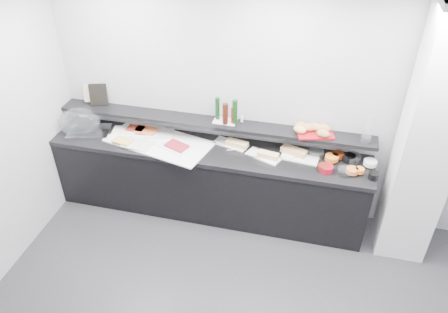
% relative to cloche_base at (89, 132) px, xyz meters
% --- Properties ---
extents(back_wall, '(5.00, 0.02, 2.70)m').
position_rel_cloche_base_xyz_m(back_wall, '(2.13, 0.33, 0.43)').
color(back_wall, '#AAACB1').
rests_on(back_wall, ground).
extents(ceiling, '(5.00, 5.00, 0.00)m').
position_rel_cloche_base_xyz_m(ceiling, '(2.13, -1.67, 1.78)').
color(ceiling, white).
rests_on(ceiling, back_wall).
extents(column, '(0.50, 0.50, 2.70)m').
position_rel_cloche_base_xyz_m(column, '(3.63, -0.02, 0.43)').
color(column, silver).
rests_on(column, ground).
extents(buffet_cabinet, '(3.60, 0.60, 0.85)m').
position_rel_cloche_base_xyz_m(buffet_cabinet, '(1.43, 0.03, -0.50)').
color(buffet_cabinet, black).
rests_on(buffet_cabinet, ground).
extents(counter_top, '(3.62, 0.62, 0.05)m').
position_rel_cloche_base_xyz_m(counter_top, '(1.43, 0.03, -0.05)').
color(counter_top, black).
rests_on(counter_top, buffet_cabinet).
extents(wall_shelf, '(3.60, 0.25, 0.04)m').
position_rel_cloche_base_xyz_m(wall_shelf, '(1.43, 0.20, 0.21)').
color(wall_shelf, black).
rests_on(wall_shelf, back_wall).
extents(cloche_base, '(0.55, 0.43, 0.04)m').
position_rel_cloche_base_xyz_m(cloche_base, '(0.00, 0.00, 0.00)').
color(cloche_base, '#BABDC1').
rests_on(cloche_base, counter_top).
extents(cloche_dome, '(0.57, 0.48, 0.34)m').
position_rel_cloche_base_xyz_m(cloche_dome, '(-0.12, 0.02, 0.11)').
color(cloche_dome, white).
rests_on(cloche_dome, cloche_base).
extents(linen_runner, '(1.28, 0.82, 0.01)m').
position_rel_cloche_base_xyz_m(linen_runner, '(0.86, 0.01, -0.01)').
color(linen_runner, white).
rests_on(linen_runner, counter_top).
extents(platter_meat_a, '(0.30, 0.23, 0.01)m').
position_rel_cloche_base_xyz_m(platter_meat_a, '(0.39, 0.12, 0.00)').
color(platter_meat_a, white).
rests_on(platter_meat_a, linen_runner).
extents(food_meat_a, '(0.21, 0.14, 0.02)m').
position_rel_cloche_base_xyz_m(food_meat_a, '(0.52, 0.17, 0.02)').
color(food_meat_a, maroon).
rests_on(food_meat_a, platter_meat_a).
extents(platter_salmon, '(0.37, 0.29, 0.01)m').
position_rel_cloche_base_xyz_m(platter_salmon, '(0.82, 0.15, 0.00)').
color(platter_salmon, white).
rests_on(platter_salmon, linen_runner).
extents(food_salmon, '(0.26, 0.18, 0.02)m').
position_rel_cloche_base_xyz_m(food_salmon, '(0.65, 0.16, 0.02)').
color(food_salmon, orange).
rests_on(food_salmon, platter_salmon).
extents(platter_cheese, '(0.35, 0.26, 0.01)m').
position_rel_cloche_base_xyz_m(platter_cheese, '(0.66, -0.12, 0.00)').
color(platter_cheese, silver).
rests_on(platter_cheese, linen_runner).
extents(food_cheese, '(0.24, 0.18, 0.02)m').
position_rel_cloche_base_xyz_m(food_cheese, '(0.48, -0.12, 0.02)').
color(food_cheese, '#E1B457').
rests_on(food_cheese, platter_cheese).
extents(platter_meat_b, '(0.37, 0.32, 0.01)m').
position_rel_cloche_base_xyz_m(platter_meat_b, '(1.10, -0.07, 0.00)').
color(platter_meat_b, white).
rests_on(platter_meat_b, linen_runner).
extents(food_meat_b, '(0.29, 0.24, 0.02)m').
position_rel_cloche_base_xyz_m(food_meat_b, '(1.10, -0.07, 0.02)').
color(food_meat_b, maroon).
rests_on(food_meat_b, platter_meat_b).
extents(sandwich_plate_left, '(0.42, 0.26, 0.01)m').
position_rel_cloche_base_xyz_m(sandwich_plate_left, '(1.67, 0.16, -0.01)').
color(sandwich_plate_left, silver).
rests_on(sandwich_plate_left, counter_top).
extents(sandwich_food_left, '(0.26, 0.15, 0.06)m').
position_rel_cloche_base_xyz_m(sandwich_food_left, '(1.75, 0.13, 0.02)').
color(sandwich_food_left, '#E2C576').
rests_on(sandwich_food_left, sandwich_plate_left).
extents(tongs_left, '(0.16, 0.05, 0.01)m').
position_rel_cloche_base_xyz_m(tongs_left, '(1.73, 0.04, -0.00)').
color(tongs_left, '#B6B9BD').
rests_on(tongs_left, sandwich_plate_left).
extents(sandwich_plate_mid, '(0.42, 0.30, 0.01)m').
position_rel_cloche_base_xyz_m(sandwich_plate_mid, '(2.07, 0.01, -0.01)').
color(sandwich_plate_mid, white).
rests_on(sandwich_plate_mid, counter_top).
extents(sandwich_food_mid, '(0.23, 0.12, 0.06)m').
position_rel_cloche_base_xyz_m(sandwich_food_mid, '(2.12, -0.01, 0.02)').
color(sandwich_food_mid, '#DEB474').
rests_on(sandwich_food_mid, sandwich_plate_mid).
extents(tongs_mid, '(0.16, 0.03, 0.01)m').
position_rel_cloche_base_xyz_m(tongs_mid, '(1.96, -0.03, -0.00)').
color(tongs_mid, silver).
rests_on(tongs_mid, sandwich_plate_mid).
extents(sandwich_plate_right, '(0.42, 0.22, 0.01)m').
position_rel_cloche_base_xyz_m(sandwich_plate_right, '(2.45, 0.07, -0.01)').
color(sandwich_plate_right, white).
rests_on(sandwich_plate_right, counter_top).
extents(sandwich_food_right, '(0.30, 0.19, 0.06)m').
position_rel_cloche_base_xyz_m(sandwich_food_right, '(2.38, 0.13, 0.02)').
color(sandwich_food_right, tan).
rests_on(sandwich_food_right, sandwich_plate_right).
extents(tongs_right, '(0.14, 0.10, 0.01)m').
position_rel_cloche_base_xyz_m(tongs_right, '(2.42, 0.06, -0.00)').
color(tongs_right, '#B8BCC0').
rests_on(tongs_right, sandwich_plate_right).
extents(bowl_glass_fruit, '(0.21, 0.21, 0.07)m').
position_rel_cloche_base_xyz_m(bowl_glass_fruit, '(2.62, 0.15, 0.02)').
color(bowl_glass_fruit, white).
rests_on(bowl_glass_fruit, counter_top).
extents(fill_glass_fruit, '(0.18, 0.18, 0.05)m').
position_rel_cloche_base_xyz_m(fill_glass_fruit, '(2.79, 0.10, 0.03)').
color(fill_glass_fruit, orange).
rests_on(fill_glass_fruit, bowl_glass_fruit).
extents(bowl_black_jam, '(0.18, 0.18, 0.07)m').
position_rel_cloche_base_xyz_m(bowl_black_jam, '(2.97, 0.15, 0.02)').
color(bowl_black_jam, black).
rests_on(bowl_black_jam, counter_top).
extents(fill_black_jam, '(0.16, 0.16, 0.05)m').
position_rel_cloche_base_xyz_m(fill_black_jam, '(2.85, 0.17, 0.03)').
color(fill_black_jam, '#5F210D').
rests_on(fill_black_jam, bowl_black_jam).
extents(bowl_glass_cream, '(0.17, 0.17, 0.07)m').
position_rel_cloche_base_xyz_m(bowl_glass_cream, '(3.01, 0.16, 0.02)').
color(bowl_glass_cream, white).
rests_on(bowl_glass_cream, counter_top).
extents(fill_glass_cream, '(0.16, 0.16, 0.05)m').
position_rel_cloche_base_xyz_m(fill_glass_cream, '(3.18, 0.10, 0.03)').
color(fill_glass_cream, white).
rests_on(fill_glass_cream, bowl_glass_cream).
extents(bowl_red_jam, '(0.15, 0.15, 0.07)m').
position_rel_cloche_base_xyz_m(bowl_red_jam, '(2.74, -0.09, 0.02)').
color(bowl_red_jam, maroon).
rests_on(bowl_red_jam, counter_top).
extents(fill_red_jam, '(0.11, 0.11, 0.05)m').
position_rel_cloche_base_xyz_m(fill_red_jam, '(2.71, -0.09, 0.03)').
color(fill_red_jam, '#5B180D').
rests_on(fill_red_jam, bowl_red_jam).
extents(bowl_glass_salmon, '(0.16, 0.16, 0.07)m').
position_rel_cloche_base_xyz_m(bowl_glass_salmon, '(2.93, -0.11, 0.02)').
color(bowl_glass_salmon, white).
rests_on(bowl_glass_salmon, counter_top).
extents(fill_glass_salmon, '(0.16, 0.16, 0.05)m').
position_rel_cloche_base_xyz_m(fill_glass_salmon, '(3.00, -0.08, 0.03)').
color(fill_glass_salmon, orange).
rests_on(fill_glass_salmon, bowl_glass_salmon).
extents(bowl_black_fruit, '(0.12, 0.12, 0.07)m').
position_rel_cloche_base_xyz_m(bowl_black_fruit, '(3.21, -0.10, 0.02)').
color(bowl_black_fruit, black).
rests_on(bowl_black_fruit, counter_top).
extents(fill_black_fruit, '(0.11, 0.11, 0.05)m').
position_rel_cloche_base_xyz_m(fill_black_fruit, '(3.08, -0.06, 0.03)').
color(fill_black_fruit, orange).
rests_on(fill_black_fruit, bowl_black_fruit).
extents(framed_print, '(0.22, 0.13, 0.26)m').
position_rel_cloche_base_xyz_m(framed_print, '(0.05, 0.26, 0.36)').
color(framed_print, black).
rests_on(framed_print, wall_shelf).
extents(print_art, '(0.17, 0.09, 0.22)m').
position_rel_cloche_base_xyz_m(print_art, '(-0.07, 0.28, 0.36)').
color(print_art, '#CAA792').
rests_on(print_art, framed_print).
extents(condiment_tray, '(0.26, 0.16, 0.01)m').
position_rel_cloche_base_xyz_m(condiment_tray, '(1.59, 0.23, 0.24)').
color(condiment_tray, white).
rests_on(condiment_tray, wall_shelf).
extents(bottle_green_a, '(0.06, 0.06, 0.26)m').
position_rel_cloche_base_xyz_m(bottle_green_a, '(1.49, 0.25, 0.37)').
color(bottle_green_a, '#0E3413').
rests_on(bottle_green_a, condiment_tray).
extents(bottle_brown, '(0.08, 0.08, 0.24)m').
position_rel_cloche_base_xyz_m(bottle_brown, '(1.60, 0.17, 0.36)').
color(bottle_brown, '#361309').
rests_on(bottle_brown, condiment_tray).
extents(bottle_green_b, '(0.07, 0.07, 0.28)m').
position_rel_cloche_base_xyz_m(bottle_green_b, '(1.70, 0.21, 0.38)').
color(bottle_green_b, '#0E350F').
rests_on(bottle_green_b, condiment_tray).
extents(bottle_hot, '(0.06, 0.06, 0.18)m').
position_rel_cloche_base_xyz_m(bottle_hot, '(1.68, 0.21, 0.33)').
color(bottle_hot, '#9E0B14').
rests_on(bottle_hot, condiment_tray).
extents(shaker_salt, '(0.03, 0.03, 0.07)m').
position_rel_cloche_base_xyz_m(shaker_salt, '(1.69, 0.24, 0.28)').
color(shaker_salt, white).
rests_on(shaker_salt, condiment_tray).
extents(shaker_pepper, '(0.03, 0.03, 0.07)m').
position_rel_cloche_base_xyz_m(shaker_pepper, '(1.77, 0.25, 0.28)').
color(shaker_pepper, white).
rests_on(shaker_pepper, condiment_tray).
extents(bread_tray, '(0.44, 0.36, 0.02)m').
position_rel_cloche_base_xyz_m(bread_tray, '(2.58, 0.22, 0.24)').
color(bread_tray, '#A0111A').
rests_on(bread_tray, wall_shelf).
extents(bread_roll_n, '(0.17, 0.14, 0.08)m').
position_rel_cloche_base_xyz_m(bread_roll_n, '(2.58, 0.25, 0.29)').
color(bread_roll_n, tan).
rests_on(bread_roll_n, bread_tray).
extents(bread_roll_ne, '(0.16, 0.14, 0.08)m').
position_rel_cloche_base_xyz_m(bread_roll_ne, '(2.67, 0.25, 0.29)').
color(bread_roll_ne, '#C3804A').
rests_on(bread_roll_ne, bread_tray).
extents(bread_roll_sw, '(0.17, 0.14, 0.08)m').
position_rel_cloche_base_xyz_m(bread_roll_sw, '(2.42, 0.16, 0.29)').
color(bread_roll_sw, gold).
rests_on(bread_roll_sw, bread_tray).
extents(bread_roll_se, '(0.16, 0.12, 0.08)m').
position_rel_cloche_base_xyz_m(bread_roll_se, '(2.66, 0.14, 0.29)').
color(bread_roll_se, '#BB7F47').
rests_on(bread_roll_se, bread_tray).
extents(bread_roll_midw, '(0.17, 0.12, 0.08)m').
position_rel_cloche_base_xyz_m(bread_roll_midw, '(2.43, 0.24, 0.29)').
color(bread_roll_midw, '#B37E44').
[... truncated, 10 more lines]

